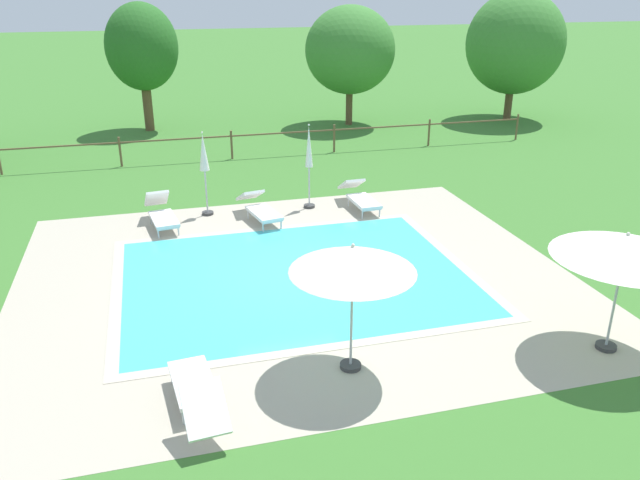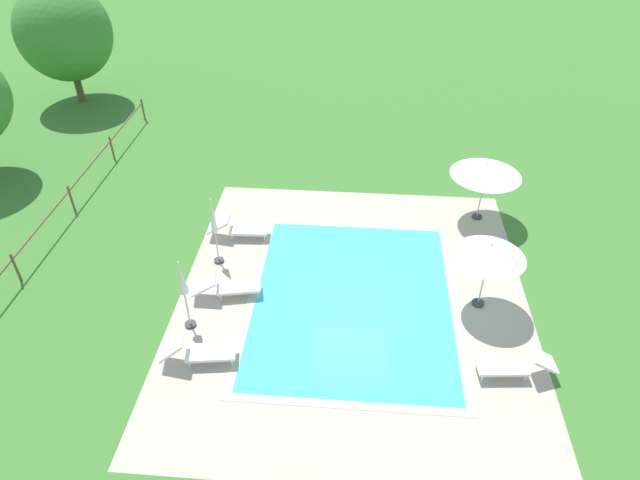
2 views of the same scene
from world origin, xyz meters
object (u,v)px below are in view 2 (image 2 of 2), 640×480
(patio_umbrella_closed_row_west, at_px, (182,284))
(patio_umbrella_closed_row_mid_west, at_px, (214,223))
(sun_lounger_north_end, at_px, (514,365))
(patio_umbrella_open_foreground, at_px, (486,170))
(tree_centre, at_px, (64,32))
(sun_lounger_north_mid, at_px, (240,228))
(sun_lounger_north_far, at_px, (200,351))
(patio_umbrella_open_by_bench, at_px, (490,251))
(sun_lounger_north_near_steps, at_px, (229,286))

(patio_umbrella_closed_row_west, height_order, patio_umbrella_closed_row_mid_west, patio_umbrella_closed_row_mid_west)
(sun_lounger_north_end, distance_m, patio_umbrella_open_foreground, 7.33)
(patio_umbrella_open_foreground, relative_size, tree_centre, 0.42)
(sun_lounger_north_mid, xyz_separation_m, tree_centre, (10.80, 10.33, 3.08))
(sun_lounger_north_far, height_order, patio_umbrella_closed_row_west, patio_umbrella_closed_row_west)
(sun_lounger_north_far, bearing_deg, patio_umbrella_closed_row_mid_west, 6.47)
(sun_lounger_north_mid, relative_size, patio_umbrella_open_by_bench, 0.91)
(sun_lounger_north_near_steps, bearing_deg, patio_umbrella_open_by_bench, -88.34)
(patio_umbrella_open_foreground, xyz_separation_m, tree_centre, (8.96, 18.60, 1.47))
(sun_lounger_north_far, relative_size, patio_umbrella_closed_row_west, 0.87)
(sun_lounger_north_far, relative_size, patio_umbrella_open_by_bench, 0.90)
(sun_lounger_north_end, bearing_deg, sun_lounger_north_mid, 56.87)
(sun_lounger_north_end, distance_m, patio_umbrella_closed_row_mid_west, 9.52)
(sun_lounger_north_end, xyz_separation_m, patio_umbrella_closed_row_west, (1.04, 8.75, 1.22))
(sun_lounger_north_far, xyz_separation_m, tree_centre, (16.33, 10.35, 3.07))
(sun_lounger_north_far, relative_size, sun_lounger_north_end, 0.98)
(sun_lounger_north_end, xyz_separation_m, patio_umbrella_open_by_bench, (2.59, 0.48, 1.64))
(tree_centre, bearing_deg, patio_umbrella_closed_row_west, -147.20)
(tree_centre, bearing_deg, patio_umbrella_open_foreground, -115.73)
(sun_lounger_north_far, bearing_deg, patio_umbrella_open_by_bench, -69.88)
(sun_lounger_north_near_steps, relative_size, patio_umbrella_open_by_bench, 0.94)
(sun_lounger_north_near_steps, height_order, patio_umbrella_closed_row_mid_west, patio_umbrella_closed_row_mid_west)
(sun_lounger_north_mid, height_order, patio_umbrella_closed_row_west, patio_umbrella_closed_row_west)
(sun_lounger_north_near_steps, relative_size, tree_centre, 0.37)
(sun_lounger_north_near_steps, height_order, patio_umbrella_closed_row_west, patio_umbrella_closed_row_west)
(sun_lounger_north_mid, height_order, sun_lounger_north_far, sun_lounger_north_far)
(sun_lounger_north_near_steps, bearing_deg, patio_umbrella_closed_row_west, 147.66)
(sun_lounger_north_near_steps, xyz_separation_m, patio_umbrella_open_foreground, (4.78, -8.03, 1.61))
(sun_lounger_north_mid, xyz_separation_m, sun_lounger_north_far, (-5.52, -0.02, 0.02))
(patio_umbrella_open_foreground, bearing_deg, patio_umbrella_closed_row_west, 124.55)
(sun_lounger_north_mid, distance_m, sun_lounger_north_end, 9.72)
(sun_lounger_north_mid, bearing_deg, sun_lounger_north_end, -123.13)
(patio_umbrella_closed_row_west, xyz_separation_m, tree_centre, (15.08, 9.72, 1.85))
(sun_lounger_north_mid, relative_size, patio_umbrella_closed_row_mid_west, 0.86)
(patio_umbrella_closed_row_west, bearing_deg, patio_umbrella_open_foreground, -55.45)
(sun_lounger_north_end, distance_m, tree_centre, 24.70)
(patio_umbrella_open_by_bench, distance_m, tree_centre, 22.55)
(patio_umbrella_closed_row_mid_west, height_order, tree_centre, tree_centre)
(patio_umbrella_closed_row_mid_west, bearing_deg, sun_lounger_north_mid, -18.05)
(sun_lounger_north_far, height_order, patio_umbrella_open_foreground, patio_umbrella_open_foreground)
(sun_lounger_north_near_steps, height_order, sun_lounger_north_far, sun_lounger_north_far)
(patio_umbrella_closed_row_west, distance_m, patio_umbrella_closed_row_mid_west, 2.90)
(sun_lounger_north_end, bearing_deg, sun_lounger_north_near_steps, 73.29)
(patio_umbrella_closed_row_west, bearing_deg, sun_lounger_north_end, -96.76)
(sun_lounger_north_mid, bearing_deg, patio_umbrella_closed_row_mid_west, 161.95)
(sun_lounger_north_mid, height_order, tree_centre, tree_centre)
(sun_lounger_north_mid, height_order, patio_umbrella_closed_row_mid_west, patio_umbrella_closed_row_mid_west)
(sun_lounger_north_mid, relative_size, patio_umbrella_open_foreground, 0.86)
(sun_lounger_north_mid, bearing_deg, sun_lounger_north_near_steps, -175.45)
(patio_umbrella_open_foreground, distance_m, patio_umbrella_closed_row_west, 10.79)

